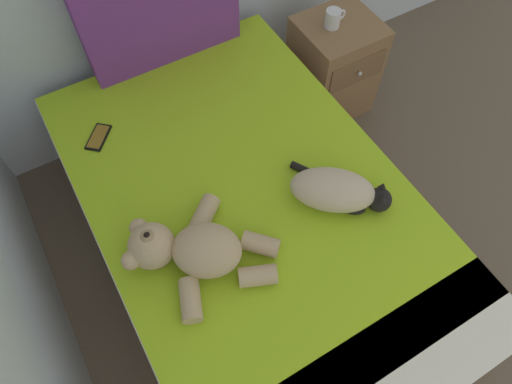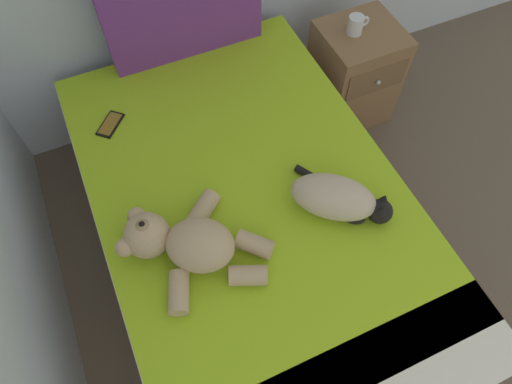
{
  "view_description": "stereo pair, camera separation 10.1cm",
  "coord_description": "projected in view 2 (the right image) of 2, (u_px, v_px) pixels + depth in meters",
  "views": [
    {
      "loc": [
        0.46,
        2.63,
        2.17
      ],
      "look_at": [
        0.93,
        3.43,
        0.65
      ],
      "focal_mm": 31.94,
      "sensor_mm": 36.0,
      "label": 1
    },
    {
      "loc": [
        0.55,
        2.58,
        2.17
      ],
      "look_at": [
        0.93,
        3.43,
        0.65
      ],
      "focal_mm": 31.94,
      "sensor_mm": 36.0,
      "label": 2
    }
  ],
  "objects": [
    {
      "name": "mug",
      "position": [
        356.0,
        25.0,
        2.32
      ],
      "size": [
        0.12,
        0.08,
        0.09
      ],
      "color": "silver",
      "rests_on": "nightstand"
    },
    {
      "name": "nightstand",
      "position": [
        353.0,
        74.0,
        2.61
      ],
      "size": [
        0.42,
        0.42,
        0.59
      ],
      "color": "olive",
      "rests_on": "ground_plane"
    },
    {
      "name": "patterned_cushion",
      "position": [
        182.0,
        5.0,
        2.12
      ],
      "size": [
        0.76,
        0.12,
        0.52
      ],
      "color": "#72338C",
      "rests_on": "bed"
    },
    {
      "name": "cat",
      "position": [
        338.0,
        198.0,
        1.79
      ],
      "size": [
        0.39,
        0.41,
        0.15
      ],
      "color": "#C6B293",
      "rests_on": "bed"
    },
    {
      "name": "bed",
      "position": [
        251.0,
        225.0,
        2.13
      ],
      "size": [
        1.28,
        2.02,
        0.56
      ],
      "color": "olive",
      "rests_on": "ground_plane"
    },
    {
      "name": "teddy_bear",
      "position": [
        185.0,
        243.0,
        1.68
      ],
      "size": [
        0.56,
        0.47,
        0.19
      ],
      "color": "tan",
      "rests_on": "bed"
    },
    {
      "name": "cell_phone",
      "position": [
        110.0,
        124.0,
        2.07
      ],
      "size": [
        0.15,
        0.16,
        0.01
      ],
      "color": "black",
      "rests_on": "bed"
    }
  ]
}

